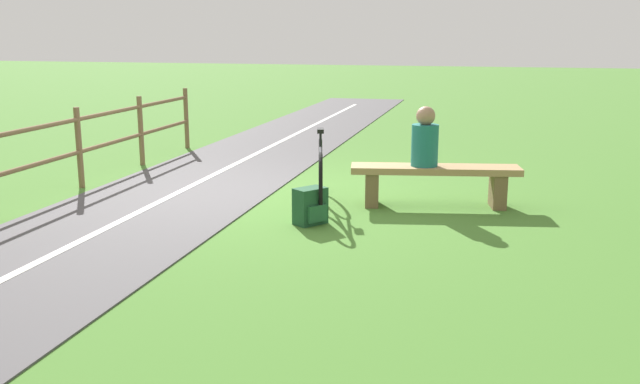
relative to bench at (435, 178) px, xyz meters
name	(u,v)px	position (x,y,z in m)	size (l,w,h in m)	color
ground_plane	(268,194)	(2.18, -0.03, -0.35)	(80.00, 80.00, 0.00)	#477A2D
bench	(435,178)	(0.00, 0.00, 0.00)	(2.07, 0.85, 0.50)	#A88456
person_seated	(425,140)	(0.13, 0.03, 0.46)	(0.38, 0.38, 0.72)	#1E6B66
bicycle	(321,175)	(1.32, 0.42, 0.05)	(0.57, 1.77, 0.93)	black
backpack	(311,206)	(1.19, 1.22, -0.15)	(0.38, 0.41, 0.41)	#1E4C2D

